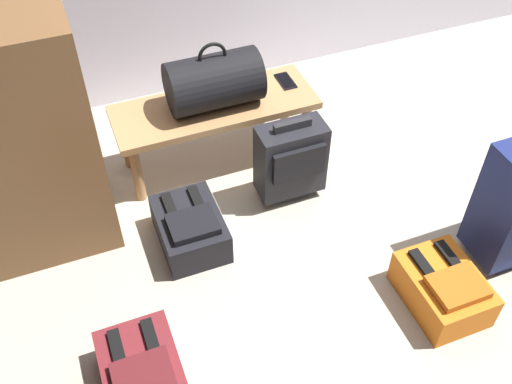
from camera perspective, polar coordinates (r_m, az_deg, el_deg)
name	(u,v)px	position (r m, az deg, el deg)	size (l,w,h in m)	color
ground_plane	(387,249)	(2.79, 12.52, -5.36)	(6.60, 6.60, 0.00)	#B2A893
bench	(215,113)	(2.95, -3.99, 7.59)	(1.00, 0.36, 0.36)	#A87A4C
duffel_bag_black	(214,81)	(2.84, -4.08, 10.58)	(0.44, 0.26, 0.34)	black
cell_phone	(286,81)	(3.06, 2.87, 10.63)	(0.07, 0.14, 0.01)	black
suitcase_small_charcoal	(291,159)	(2.80, 3.39, 3.18)	(0.32, 0.19, 0.46)	black
backpack_maroon	(143,374)	(2.32, -10.85, -16.86)	(0.28, 0.38, 0.21)	maroon
backpack_dark	(190,228)	(2.70, -6.35, -3.49)	(0.28, 0.38, 0.21)	black
backpack_orange	(443,288)	(2.60, 17.57, -8.84)	(0.28, 0.38, 0.21)	orange
side_cabinet	(24,141)	(2.59, -21.43, 4.62)	(0.56, 0.44, 1.10)	brown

